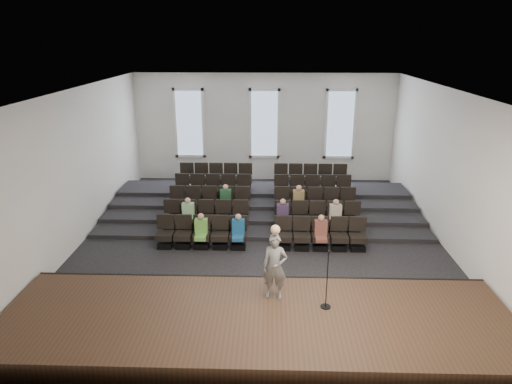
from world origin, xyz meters
TOP-DOWN VIEW (x-y plane):
  - ground at (0.00, 0.00)m, footprint 14.00×14.00m
  - ceiling at (0.00, 0.00)m, footprint 12.00×14.00m
  - wall_back at (0.00, 7.02)m, footprint 12.00×0.04m
  - wall_front at (0.00, -7.02)m, footprint 12.00×0.04m
  - wall_left at (-6.02, 0.00)m, footprint 0.04×14.00m
  - wall_right at (6.02, 0.00)m, footprint 0.04×14.00m
  - stage at (0.00, -5.10)m, footprint 11.80×3.60m
  - stage_lip at (0.00, -3.33)m, footprint 11.80×0.06m
  - risers at (0.00, 3.17)m, footprint 11.80×4.80m
  - seating_rows at (-0.00, 1.54)m, footprint 6.80×4.70m
  - windows at (0.00, 6.95)m, footprint 8.44×0.10m
  - audience at (0.00, 0.32)m, footprint 5.45×2.64m
  - speaker at (0.41, -4.29)m, footprint 0.65×0.47m
  - mic_stand at (1.62, -4.71)m, footprint 0.25×0.25m

SIDE VIEW (x-z plane):
  - ground at x=0.00m, z-range 0.00..0.00m
  - risers at x=0.00m, z-range -0.10..0.50m
  - stage at x=0.00m, z-range 0.00..0.50m
  - stage_lip at x=0.00m, z-range -0.01..0.51m
  - seating_rows at x=0.00m, z-range -0.15..1.52m
  - audience at x=0.00m, z-range 0.26..1.36m
  - mic_stand at x=1.62m, z-range 0.20..1.67m
  - speaker at x=0.41m, z-range 0.50..2.14m
  - wall_back at x=0.00m, z-range 0.00..5.00m
  - wall_front at x=0.00m, z-range 0.00..5.00m
  - wall_left at x=-6.02m, z-range 0.00..5.00m
  - wall_right at x=6.02m, z-range 0.00..5.00m
  - windows at x=0.00m, z-range 1.08..4.32m
  - ceiling at x=0.00m, z-range 5.00..5.02m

